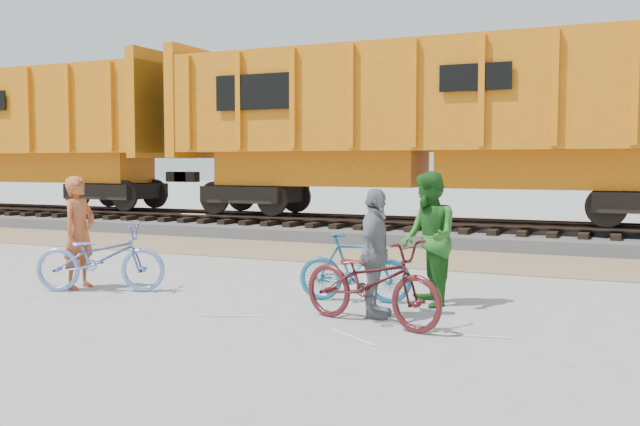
# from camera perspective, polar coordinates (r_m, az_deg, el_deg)

# --- Properties ---
(ground) EXTENTS (120.00, 120.00, 0.00)m
(ground) POSITION_cam_1_polar(r_m,az_deg,el_deg) (9.44, 0.73, -7.84)
(ground) COLOR #9E9E99
(ground) RESTS_ON ground
(gravel_strip) EXTENTS (120.00, 3.00, 0.02)m
(gravel_strip) POSITION_cam_1_polar(r_m,az_deg,el_deg) (14.58, 9.38, -3.65)
(gravel_strip) COLOR #927A5A
(gravel_strip) RESTS_ON ground
(ballast_bed) EXTENTS (120.00, 4.00, 0.30)m
(ballast_bed) POSITION_cam_1_polar(r_m,az_deg,el_deg) (17.95, 12.24, -1.81)
(ballast_bed) COLOR slate
(ballast_bed) RESTS_ON ground
(track) EXTENTS (120.00, 2.60, 0.24)m
(track) POSITION_cam_1_polar(r_m,az_deg,el_deg) (17.92, 12.26, -0.78)
(track) COLOR black
(track) RESTS_ON ballast_bed
(hopper_car_center) EXTENTS (14.00, 3.13, 4.65)m
(hopper_car_center) POSITION_cam_1_polar(r_m,az_deg,el_deg) (18.16, 8.92, 7.32)
(hopper_car_center) COLOR black
(hopper_car_center) RESTS_ON track
(bicycle_blue) EXTENTS (2.07, 1.40, 1.03)m
(bicycle_blue) POSITION_cam_1_polar(r_m,az_deg,el_deg) (11.27, -17.16, -3.44)
(bicycle_blue) COLOR #728ED2
(bicycle_blue) RESTS_ON ground
(bicycle_teal) EXTENTS (1.65, 0.71, 0.96)m
(bicycle_teal) POSITION_cam_1_polar(r_m,az_deg,el_deg) (9.98, 2.79, -4.41)
(bicycle_teal) COLOR #186489
(bicycle_teal) RESTS_ON ground
(bicycle_maroon) EXTENTS (2.10, 1.23, 1.04)m
(bicycle_maroon) POSITION_cam_1_polar(r_m,az_deg,el_deg) (8.60, 4.11, -5.49)
(bicycle_maroon) COLOR #50171B
(bicycle_maroon) RESTS_ON ground
(person_solo) EXTENTS (0.45, 0.66, 1.74)m
(person_solo) POSITION_cam_1_polar(r_m,az_deg,el_deg) (11.64, -18.72, -1.48)
(person_solo) COLOR #BA552B
(person_solo) RESTS_ON ground
(person_man) EXTENTS (1.06, 1.12, 1.83)m
(person_man) POSITION_cam_1_polar(r_m,az_deg,el_deg) (9.80, 8.68, -2.02)
(person_man) COLOR #24651F
(person_man) RESTS_ON ground
(person_woman) EXTENTS (0.50, 0.99, 1.63)m
(person_woman) POSITION_cam_1_polar(r_m,az_deg,el_deg) (8.96, 4.40, -3.22)
(person_woman) COLOR gray
(person_woman) RESTS_ON ground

